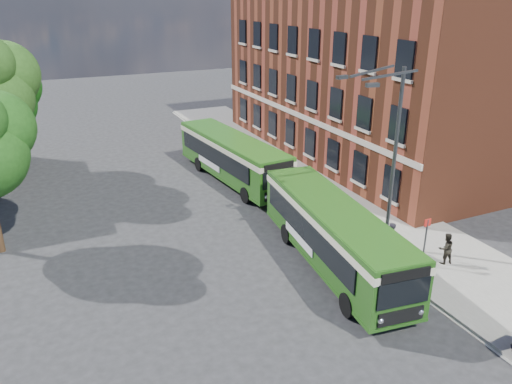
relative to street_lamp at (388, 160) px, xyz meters
name	(u,v)px	position (x,y,z in m)	size (l,w,h in m)	color
ground	(274,253)	(-4.84, 2.00, -4.79)	(120.00, 120.00, 0.00)	#242527
pavement	(313,179)	(2.16, 10.00, -4.72)	(6.00, 48.00, 0.15)	gray
kerb_line	(273,187)	(-0.89, 10.00, -4.79)	(0.12, 48.00, 0.01)	beige
brick_office	(370,63)	(9.16, 14.00, 2.18)	(12.10, 26.00, 14.20)	brown
street_lamp	(388,160)	(0.00, 0.00, 0.00)	(2.96, 2.38, 9.00)	#35383A
bus_stop_sign	(425,239)	(0.76, -2.20, -3.28)	(0.35, 0.08, 2.52)	#35383A
bus_front	(334,230)	(-2.92, -0.20, -2.96)	(3.81, 11.53, 3.02)	#245517
bus_rear	(232,154)	(-2.82, 12.37, -2.96)	(3.73, 11.77, 3.02)	#275F19
pedestrian_a	(390,241)	(-0.24, -0.98, -3.72)	(0.67, 0.44, 1.85)	black
pedestrian_b	(446,248)	(1.85, -2.46, -3.87)	(0.75, 0.58, 1.54)	black
tree_right	(4,96)	(-16.17, 19.82, 0.78)	(4.86, 4.62, 8.21)	#3D2916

